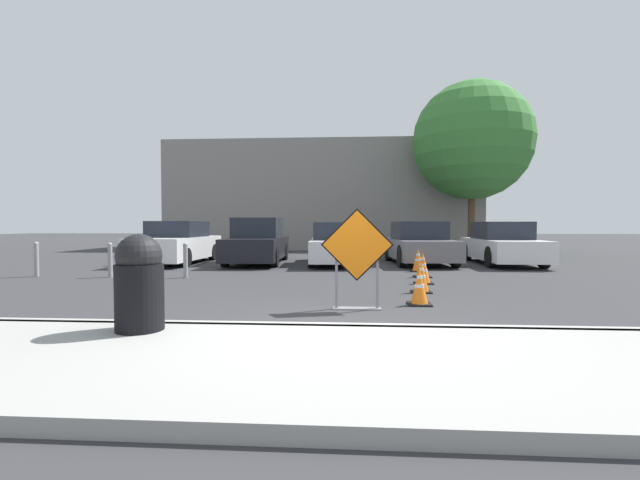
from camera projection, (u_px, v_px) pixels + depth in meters
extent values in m
plane|color=#333335|center=(343.00, 262.00, 15.12)|extent=(96.00, 96.00, 0.00)
cube|color=#999993|center=(329.00, 366.00, 3.85)|extent=(23.91, 2.60, 0.14)
cube|color=#999993|center=(334.00, 330.00, 5.15)|extent=(23.91, 0.20, 0.14)
cube|color=black|center=(357.00, 245.00, 6.68)|extent=(1.14, 0.02, 1.14)
cube|color=orange|center=(357.00, 245.00, 6.67)|extent=(1.07, 0.02, 1.07)
cube|color=slate|center=(357.00, 308.00, 6.76)|extent=(0.76, 0.20, 0.02)
cube|color=slate|center=(336.00, 277.00, 6.77)|extent=(0.04, 0.04, 1.03)
cube|color=slate|center=(377.00, 277.00, 6.73)|extent=(0.04, 0.04, 1.03)
cube|color=black|center=(419.00, 304.00, 7.13)|extent=(0.38, 0.38, 0.03)
cone|color=orange|center=(419.00, 285.00, 7.12)|extent=(0.28, 0.28, 0.60)
cylinder|color=white|center=(419.00, 277.00, 7.11)|extent=(0.09, 0.09, 0.05)
cylinder|color=white|center=(419.00, 286.00, 7.12)|extent=(0.16, 0.16, 0.05)
cube|color=black|center=(421.00, 292.00, 8.43)|extent=(0.38, 0.38, 0.03)
cone|color=orange|center=(421.00, 276.00, 8.42)|extent=(0.28, 0.28, 0.60)
cylinder|color=white|center=(421.00, 269.00, 8.42)|extent=(0.09, 0.09, 0.05)
cylinder|color=white|center=(421.00, 276.00, 8.42)|extent=(0.16, 0.16, 0.05)
cube|color=black|center=(424.00, 283.00, 9.68)|extent=(0.40, 0.40, 0.03)
cone|color=orange|center=(424.00, 270.00, 9.67)|extent=(0.30, 0.30, 0.55)
cylinder|color=white|center=(424.00, 265.00, 9.67)|extent=(0.10, 0.10, 0.05)
cylinder|color=white|center=(424.00, 271.00, 9.67)|extent=(0.17, 0.17, 0.05)
cube|color=black|center=(422.00, 277.00, 10.89)|extent=(0.43, 0.43, 0.03)
cone|color=orange|center=(423.00, 264.00, 10.88)|extent=(0.32, 0.32, 0.61)
cylinder|color=white|center=(423.00, 259.00, 10.87)|extent=(0.10, 0.10, 0.05)
cylinder|color=white|center=(423.00, 264.00, 10.88)|extent=(0.18, 0.18, 0.05)
cube|color=black|center=(418.00, 271.00, 12.20)|extent=(0.42, 0.42, 0.03)
cone|color=orange|center=(418.00, 259.00, 12.18)|extent=(0.31, 0.31, 0.63)
cylinder|color=white|center=(418.00, 255.00, 12.18)|extent=(0.10, 0.10, 0.06)
cylinder|color=white|center=(418.00, 260.00, 12.18)|extent=(0.17, 0.17, 0.06)
cube|color=white|center=(177.00, 248.00, 14.81)|extent=(1.82, 4.29, 0.74)
cube|color=#1E232D|center=(178.00, 229.00, 14.89)|extent=(1.59, 1.98, 0.55)
cylinder|color=black|center=(185.00, 258.00, 13.44)|extent=(0.21, 0.61, 0.61)
cylinder|color=black|center=(135.00, 257.00, 13.56)|extent=(0.21, 0.61, 0.61)
cylinder|color=black|center=(213.00, 252.00, 16.07)|extent=(0.21, 0.61, 0.61)
cylinder|color=black|center=(171.00, 252.00, 16.20)|extent=(0.21, 0.61, 0.61)
cube|color=black|center=(258.00, 248.00, 14.82)|extent=(1.89, 4.54, 0.71)
cube|color=#1E232D|center=(258.00, 228.00, 14.91)|extent=(1.59, 2.12, 0.68)
cylinder|color=black|center=(275.00, 257.00, 13.42)|extent=(0.22, 0.67, 0.66)
cylinder|color=black|center=(225.00, 257.00, 13.47)|extent=(0.22, 0.67, 0.66)
cylinder|color=black|center=(285.00, 251.00, 16.20)|extent=(0.22, 0.67, 0.66)
cylinder|color=black|center=(243.00, 251.00, 16.24)|extent=(0.22, 0.67, 0.66)
cube|color=silver|center=(338.00, 249.00, 14.41)|extent=(1.97, 4.12, 0.66)
cube|color=#1E232D|center=(337.00, 231.00, 14.49)|extent=(1.66, 1.93, 0.58)
cylinder|color=black|center=(365.00, 258.00, 13.14)|extent=(0.23, 0.65, 0.64)
cylinder|color=black|center=(312.00, 258.00, 13.18)|extent=(0.23, 0.65, 0.64)
cylinder|color=black|center=(359.00, 252.00, 15.65)|extent=(0.23, 0.65, 0.64)
cylinder|color=black|center=(314.00, 252.00, 15.68)|extent=(0.23, 0.65, 0.64)
cube|color=slate|center=(419.00, 249.00, 14.57)|extent=(2.10, 4.14, 0.65)
cube|color=#1E232D|center=(419.00, 230.00, 14.65)|extent=(1.73, 1.96, 0.60)
cylinder|color=black|center=(455.00, 256.00, 13.34)|extent=(0.25, 0.72, 0.70)
cylinder|color=black|center=(402.00, 256.00, 13.33)|extent=(0.25, 0.72, 0.70)
cylinder|color=black|center=(434.00, 251.00, 15.83)|extent=(0.25, 0.72, 0.70)
cylinder|color=black|center=(389.00, 251.00, 15.82)|extent=(0.25, 0.72, 0.70)
cube|color=white|center=(502.00, 249.00, 14.46)|extent=(1.79, 4.41, 0.66)
cube|color=#1E232D|center=(501.00, 230.00, 14.55)|extent=(1.55, 2.04, 0.59)
cylinder|color=black|center=(544.00, 257.00, 13.05)|extent=(0.21, 0.67, 0.67)
cylinder|color=black|center=(491.00, 257.00, 13.18)|extent=(0.21, 0.67, 0.67)
cylinder|color=black|center=(511.00, 252.00, 15.76)|extent=(0.21, 0.67, 0.67)
cylinder|color=black|center=(467.00, 252.00, 15.89)|extent=(0.21, 0.67, 0.67)
cylinder|color=black|center=(140.00, 297.00, 4.85)|extent=(0.53, 0.53, 0.75)
sphere|color=black|center=(139.00, 256.00, 4.84)|extent=(0.51, 0.51, 0.51)
cylinder|color=gray|center=(186.00, 261.00, 10.73)|extent=(0.11, 0.11, 0.83)
sphere|color=gray|center=(185.00, 245.00, 10.71)|extent=(0.12, 0.12, 0.12)
cylinder|color=gray|center=(110.00, 261.00, 10.86)|extent=(0.11, 0.11, 0.83)
sphere|color=gray|center=(110.00, 245.00, 10.84)|extent=(0.12, 0.12, 0.12)
cylinder|color=gray|center=(36.00, 260.00, 10.98)|extent=(0.11, 0.11, 0.84)
sphere|color=gray|center=(36.00, 244.00, 10.97)|extent=(0.12, 0.12, 0.12)
cube|color=gray|center=(323.00, 197.00, 24.41)|extent=(16.72, 5.00, 5.80)
cylinder|color=#513823|center=(471.00, 219.00, 19.88)|extent=(0.32, 0.32, 3.18)
sphere|color=#387A33|center=(472.00, 141.00, 19.75)|extent=(5.43, 5.43, 5.43)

